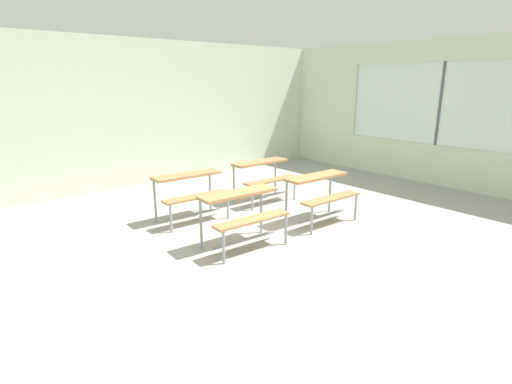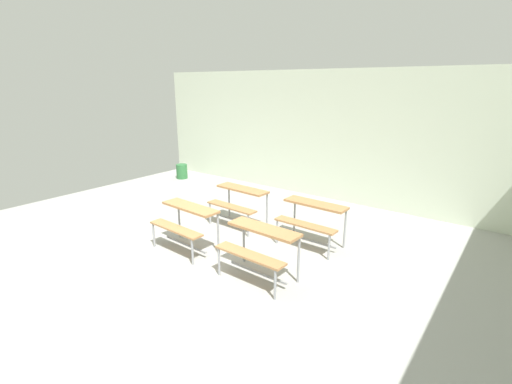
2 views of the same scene
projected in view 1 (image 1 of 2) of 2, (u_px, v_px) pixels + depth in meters
ground at (278, 253)px, 5.20m from camera, size 10.00×9.00×0.05m
wall_back at (131, 114)px, 8.12m from camera, size 10.00×0.12×3.00m
wall_right at (470, 119)px, 7.77m from camera, size 0.12×9.00×3.00m
desk_bench_r0c0 at (243, 207)px, 5.21m from camera, size 1.13×0.64×0.74m
desk_bench_r0c1 at (321, 188)px, 6.13m from camera, size 1.12×0.62×0.74m
desk_bench_r1c0 at (190, 186)px, 6.22m from camera, size 1.12×0.64×0.74m
desk_bench_r1c1 at (264, 172)px, 7.21m from camera, size 1.11×0.61×0.74m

